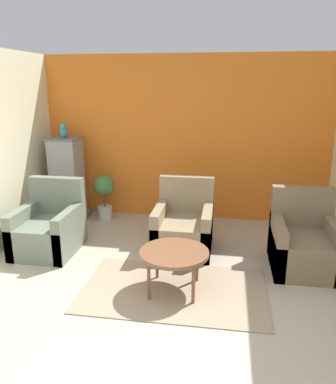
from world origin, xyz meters
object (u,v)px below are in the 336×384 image
object	(u,v)px
armchair_left	(49,229)
armchair_middle	(184,228)
birdcage	(68,181)
coffee_table	(174,255)
armchair_right	(304,245)
potted_plant	(104,192)
parrot	(64,131)

from	to	relation	value
armchair_left	armchair_middle	world-z (taller)	same
birdcage	coffee_table	bearing A→B (deg)	-44.17
armchair_left	armchair_right	xyz separation A→B (m)	(3.29, 0.01, 0.00)
birdcage	armchair_right	bearing A→B (deg)	-18.78
coffee_table	birdcage	xyz separation A→B (m)	(-2.05, 1.99, 0.22)
potted_plant	armchair_right	bearing A→B (deg)	-23.34
armchair_middle	potted_plant	xyz separation A→B (m)	(-1.43, 0.94, 0.18)
armchair_right	armchair_middle	xyz separation A→B (m)	(-1.51, 0.33, 0.00)
birdcage	parrot	xyz separation A→B (m)	(0.00, 0.00, 0.81)
birdcage	parrot	size ratio (longest dim) A/B	5.69
coffee_table	parrot	bearing A→B (deg)	135.80
armchair_left	birdcage	xyz separation A→B (m)	(-0.24, 1.21, 0.36)
armchair_left	armchair_middle	size ratio (longest dim) A/B	1.00
armchair_right	birdcage	size ratio (longest dim) A/B	0.69
armchair_left	armchair_middle	distance (m)	1.81
coffee_table	armchair_left	world-z (taller)	armchair_left
birdcage	potted_plant	size ratio (longest dim) A/B	1.82
armchair_left	armchair_right	size ratio (longest dim) A/B	1.00
coffee_table	birdcage	distance (m)	2.86
coffee_table	armchair_left	xyz separation A→B (m)	(-1.81, 0.78, -0.13)
armchair_right	parrot	size ratio (longest dim) A/B	3.94
armchair_left	potted_plant	world-z (taller)	armchair_left
armchair_left	parrot	distance (m)	1.70
armchair_right	potted_plant	world-z (taller)	armchair_right
armchair_middle	potted_plant	distance (m)	1.72
potted_plant	birdcage	bearing A→B (deg)	-173.39
armchair_middle	parrot	bearing A→B (deg)	156.64
coffee_table	potted_plant	distance (m)	2.52
armchair_left	armchair_middle	bearing A→B (deg)	10.75
parrot	potted_plant	distance (m)	1.16
parrot	potted_plant	world-z (taller)	parrot
coffee_table	armchair_right	size ratio (longest dim) A/B	0.79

